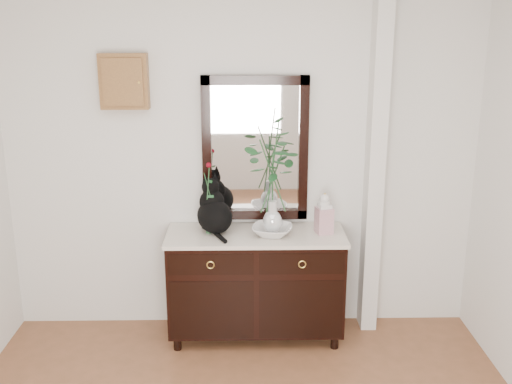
{
  "coord_description": "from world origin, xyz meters",
  "views": [
    {
      "loc": [
        0.02,
        -2.46,
        2.38
      ],
      "look_at": [
        0.1,
        1.63,
        1.2
      ],
      "focal_mm": 42.0,
      "sensor_mm": 36.0,
      "label": 1
    }
  ],
  "objects_px": {
    "sideboard": "(256,280)",
    "cat": "(214,206)",
    "lotus_bowl": "(272,231)",
    "ginger_jar": "(324,213)"
  },
  "relations": [
    {
      "from": "cat",
      "to": "ginger_jar",
      "type": "height_order",
      "value": "cat"
    },
    {
      "from": "lotus_bowl",
      "to": "cat",
      "type": "bearing_deg",
      "value": 169.26
    },
    {
      "from": "ginger_jar",
      "to": "cat",
      "type": "bearing_deg",
      "value": 177.48
    },
    {
      "from": "sideboard",
      "to": "lotus_bowl",
      "type": "bearing_deg",
      "value": -17.63
    },
    {
      "from": "cat",
      "to": "ginger_jar",
      "type": "xyz_separation_m",
      "value": [
        0.81,
        -0.04,
        -0.05
      ]
    },
    {
      "from": "cat",
      "to": "sideboard",
      "type": "bearing_deg",
      "value": -31.51
    },
    {
      "from": "sideboard",
      "to": "cat",
      "type": "relative_size",
      "value": 3.26
    },
    {
      "from": "cat",
      "to": "ginger_jar",
      "type": "distance_m",
      "value": 0.81
    },
    {
      "from": "lotus_bowl",
      "to": "ginger_jar",
      "type": "bearing_deg",
      "value": 6.65
    },
    {
      "from": "cat",
      "to": "lotus_bowl",
      "type": "relative_size",
      "value": 1.39
    }
  ]
}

